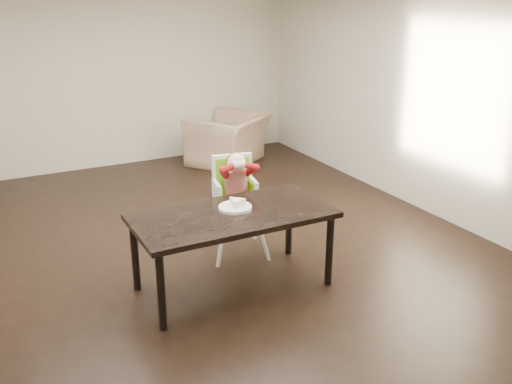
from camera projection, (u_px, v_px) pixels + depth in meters
ground at (197, 251)px, 6.10m from camera, size 7.00×7.00×0.00m
room_walls at (190, 76)px, 5.46m from camera, size 6.02×7.02×2.71m
dining_table at (233, 221)px, 5.16m from camera, size 1.80×0.90×0.75m
high_chair at (235, 183)px, 5.83m from camera, size 0.54×0.54×1.10m
plate at (236, 205)px, 5.22m from camera, size 0.34×0.34×0.09m
armchair at (228, 131)px, 8.99m from camera, size 1.38×1.29×1.01m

